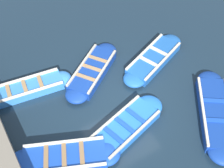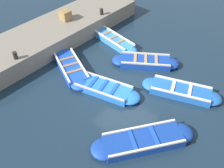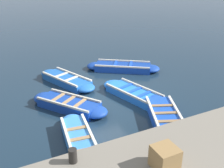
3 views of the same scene
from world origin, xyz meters
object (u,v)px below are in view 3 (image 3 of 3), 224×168
at_px(boat_outer_right, 123,67).
at_px(boat_far_corner, 67,80).
at_px(boat_alongside, 165,117).
at_px(bollard_mid_north, 73,156).
at_px(boat_mid_row, 69,104).
at_px(boat_near_quay, 134,94).
at_px(boat_tucked, 81,143).
at_px(wooden_crate, 165,158).

xyz_separation_m(boat_outer_right, boat_far_corner, (-0.33, 3.20, -0.01)).
height_order(boat_alongside, bollard_mid_north, bollard_mid_north).
distance_m(boat_outer_right, boat_far_corner, 3.22).
bearing_deg(boat_mid_row, boat_near_quay, -95.45).
height_order(boat_near_quay, boat_tucked, boat_tucked).
height_order(boat_mid_row, wooden_crate, wooden_crate).
bearing_deg(boat_mid_row, boat_tucked, 170.04).
relative_size(boat_near_quay, boat_outer_right, 0.96).
height_order(boat_outer_right, bollard_mid_north, bollard_mid_north).
bearing_deg(boat_outer_right, boat_far_corner, 95.93).
height_order(boat_outer_right, boat_far_corner, boat_outer_right).
bearing_deg(wooden_crate, boat_near_quay, -23.74).
height_order(boat_mid_row, bollard_mid_north, bollard_mid_north).
distance_m(boat_tucked, wooden_crate, 2.98).
distance_m(boat_outer_right, wooden_crate, 8.53).
bearing_deg(boat_mid_row, boat_far_corner, -15.11).
relative_size(boat_outer_right, bollard_mid_north, 10.63).
distance_m(boat_mid_row, wooden_crate, 5.24).
distance_m(boat_alongside, wooden_crate, 3.56).
bearing_deg(boat_alongside, boat_outer_right, -12.01).
bearing_deg(wooden_crate, boat_tucked, 22.42).
height_order(boat_tucked, boat_outer_right, boat_outer_right).
xyz_separation_m(boat_outer_right, boat_alongside, (-5.15, 1.09, 0.00)).
relative_size(boat_outer_right, boat_alongside, 1.05).
distance_m(boat_tucked, boat_outer_right, 6.77).
height_order(boat_near_quay, boat_alongside, boat_alongside).
height_order(boat_mid_row, boat_alongside, boat_mid_row).
bearing_deg(boat_tucked, boat_outer_right, -39.31).
distance_m(boat_far_corner, wooden_crate, 7.57).
relative_size(boat_tucked, boat_far_corner, 1.00).
height_order(boat_far_corner, wooden_crate, wooden_crate).
distance_m(boat_far_corner, bollard_mid_north, 6.73).
bearing_deg(boat_far_corner, boat_near_quay, -141.42).
relative_size(boat_mid_row, boat_outer_right, 0.86).
xyz_separation_m(boat_far_corner, boat_alongside, (-4.82, -2.10, 0.01)).
xyz_separation_m(boat_near_quay, boat_outer_right, (2.99, -1.08, 0.02)).
xyz_separation_m(boat_outer_right, bollard_mid_north, (-6.76, 4.98, 0.91)).
xyz_separation_m(boat_far_corner, wooden_crate, (-7.50, 0.02, 1.01)).
height_order(boat_tucked, wooden_crate, wooden_crate).
xyz_separation_m(boat_mid_row, wooden_crate, (-5.11, -0.63, 1.00)).
bearing_deg(boat_alongside, boat_far_corner, 23.61).
height_order(boat_tucked, boat_alongside, boat_alongside).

